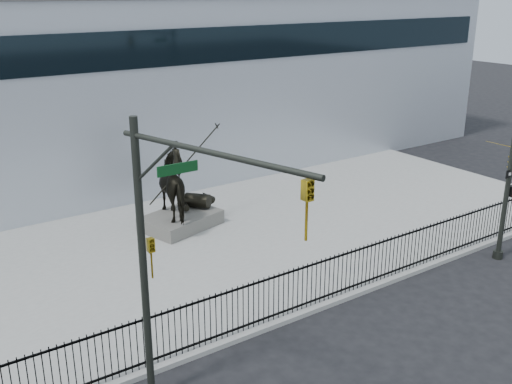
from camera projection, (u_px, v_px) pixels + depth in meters
ground at (365, 317)px, 18.25m from camera, size 120.00×120.00×0.00m
plaza at (239, 239)px, 23.66m from camera, size 30.00×12.00×0.15m
building at (107, 85)px, 32.32m from camera, size 44.00×14.00×9.00m
picket_fence at (338, 275)px, 18.92m from camera, size 22.10×0.10×1.50m
statue_plinth at (181, 220)px, 24.59m from camera, size 3.45×2.79×0.56m
equestrian_statue at (181, 186)px, 24.15m from camera, size 3.73×2.83×3.27m
traffic_signal_left at (169, 258)px, 12.81m from camera, size 1.52×4.84×7.00m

